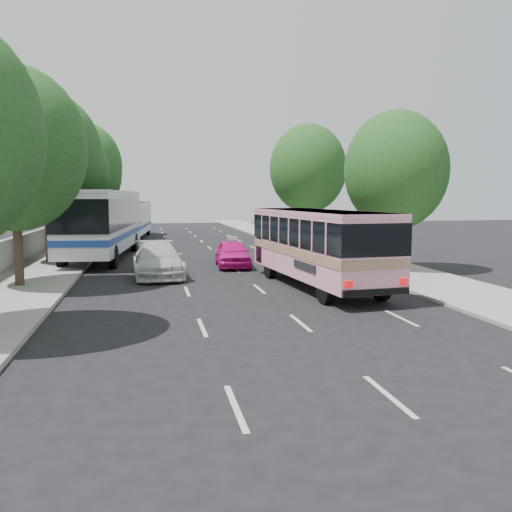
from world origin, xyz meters
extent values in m
plane|color=black|center=(0.00, 0.00, 0.00)|extent=(120.00, 120.00, 0.00)
cube|color=#9E998E|center=(-8.50, 20.00, 0.07)|extent=(4.00, 90.00, 0.15)
cube|color=#9E998E|center=(8.50, 20.00, 0.06)|extent=(4.00, 90.00, 0.12)
cube|color=#9E998E|center=(-10.30, 20.00, 0.90)|extent=(0.30, 90.00, 1.50)
cylinder|color=#38281E|center=(-8.50, 6.00, 1.80)|extent=(0.36, 0.36, 3.61)
ellipsoid|color=#224D1B|center=(-8.50, 6.00, 5.61)|extent=(5.70, 5.70, 6.56)
sphere|color=#224D1B|center=(-8.10, 5.70, 6.75)|extent=(3.71, 3.71, 3.71)
cylinder|color=#38281E|center=(-8.70, 14.00, 1.90)|extent=(0.36, 0.36, 3.80)
ellipsoid|color=#224D1B|center=(-8.70, 14.00, 5.90)|extent=(6.00, 6.00, 6.90)
sphere|color=#224D1B|center=(-8.30, 13.70, 7.10)|extent=(3.90, 3.90, 3.90)
cylinder|color=#38281E|center=(-8.60, 22.00, 1.75)|extent=(0.36, 0.36, 3.50)
ellipsoid|color=#224D1B|center=(-8.60, 22.00, 5.43)|extent=(5.52, 5.52, 6.35)
sphere|color=#224D1B|center=(-8.20, 21.70, 6.53)|extent=(3.59, 3.59, 3.59)
cylinder|color=#38281E|center=(-8.50, 30.00, 2.00)|extent=(0.36, 0.36, 3.99)
ellipsoid|color=#224D1B|center=(-8.50, 30.00, 6.20)|extent=(6.30, 6.30, 7.24)
sphere|color=#224D1B|center=(-8.10, 29.70, 7.46)|extent=(4.09, 4.09, 4.09)
cylinder|color=#38281E|center=(-8.70, 38.00, 1.86)|extent=(0.36, 0.36, 3.72)
ellipsoid|color=#224D1B|center=(-8.70, 38.00, 5.78)|extent=(5.88, 5.88, 6.76)
sphere|color=#224D1B|center=(-8.30, 37.70, 6.96)|extent=(3.82, 3.82, 3.82)
cylinder|color=#38281E|center=(8.70, 8.00, 1.61)|extent=(0.36, 0.36, 3.23)
ellipsoid|color=#224D1B|center=(8.70, 8.00, 5.01)|extent=(5.10, 5.10, 5.87)
sphere|color=#224D1B|center=(9.10, 7.70, 6.04)|extent=(3.32, 3.31, 3.31)
cylinder|color=#38281E|center=(9.00, 24.00, 1.90)|extent=(0.36, 0.36, 3.80)
ellipsoid|color=#224D1B|center=(9.00, 24.00, 5.90)|extent=(6.00, 6.00, 6.90)
sphere|color=#224D1B|center=(9.40, 23.70, 7.10)|extent=(3.90, 3.90, 3.90)
cube|color=pink|center=(3.42, 4.00, 1.83)|extent=(3.31, 10.04, 2.64)
cube|color=#9E7A59|center=(3.42, 4.00, 1.53)|extent=(3.35, 10.06, 0.35)
cube|color=black|center=(3.42, 4.00, 2.32)|extent=(3.36, 10.07, 1.08)
cube|color=pink|center=(3.42, 4.00, 3.08)|extent=(3.33, 10.06, 0.16)
cylinder|color=black|center=(2.08, 6.85, 0.51)|extent=(0.38, 1.05, 1.03)
cylinder|color=black|center=(4.24, 7.04, 0.51)|extent=(0.38, 1.05, 1.03)
cylinder|color=black|center=(2.63, 0.57, 0.51)|extent=(0.38, 1.05, 1.03)
cylinder|color=black|center=(4.79, 0.75, 0.51)|extent=(0.38, 1.05, 1.03)
imported|color=#E0138F|center=(1.00, 11.08, 0.72)|extent=(1.94, 4.32, 1.44)
imported|color=silver|center=(-2.94, 8.28, 0.78)|extent=(2.44, 5.49, 1.57)
cube|color=silver|center=(-5.99, 16.46, 2.34)|extent=(4.12, 13.71, 3.43)
cube|color=black|center=(-5.99, 16.46, 2.76)|extent=(4.17, 13.75, 1.69)
cube|color=navy|center=(-5.99, 16.46, 1.46)|extent=(4.16, 13.74, 0.34)
cube|color=silver|center=(-5.99, 16.46, 3.97)|extent=(4.14, 13.74, 0.16)
cylinder|color=black|center=(-6.87, 20.84, 0.62)|extent=(0.47, 1.27, 1.24)
cylinder|color=black|center=(-4.32, 20.60, 0.62)|extent=(0.47, 1.27, 1.24)
cylinder|color=black|center=(-7.72, 11.87, 0.62)|extent=(0.47, 1.27, 1.24)
cylinder|color=black|center=(-5.16, 11.63, 0.62)|extent=(0.47, 1.27, 1.24)
cube|color=white|center=(-4.66, 32.93, 1.86)|extent=(3.22, 10.92, 2.74)
cube|color=black|center=(-4.66, 32.93, 2.20)|extent=(3.27, 10.95, 1.35)
cube|color=navy|center=(-4.66, 32.93, 1.17)|extent=(3.26, 10.94, 0.27)
cube|color=white|center=(-4.66, 32.93, 3.17)|extent=(3.24, 10.94, 0.13)
cylinder|color=black|center=(-5.35, 36.41, 0.49)|extent=(0.37, 1.01, 0.99)
cylinder|color=black|center=(-3.37, 36.24, 0.49)|extent=(0.37, 1.01, 0.99)
cylinder|color=black|center=(-5.97, 29.26, 0.49)|extent=(0.37, 1.01, 0.99)
cylinder|color=black|center=(-3.99, 29.09, 0.49)|extent=(0.37, 1.01, 0.99)
cube|color=silver|center=(1.00, 11.08, 1.53)|extent=(0.56, 0.21, 0.18)
camera|label=1|loc=(-3.35, -17.11, 3.71)|focal=38.00mm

